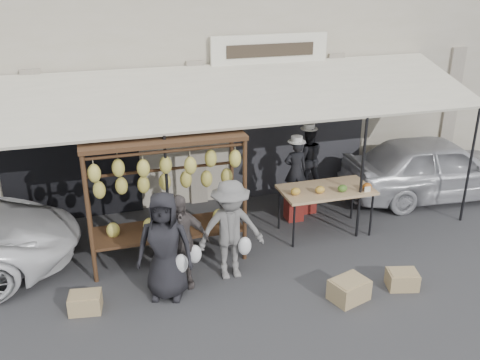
# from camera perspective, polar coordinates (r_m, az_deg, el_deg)

# --- Properties ---
(ground_plane) EXTENTS (90.00, 90.00, 0.00)m
(ground_plane) POSITION_cam_1_polar(r_m,az_deg,el_deg) (8.54, 0.77, -11.82)
(ground_plane) COLOR #2D2D30
(shophouse) EXTENTS (24.00, 6.15, 7.30)m
(shophouse) POSITION_cam_1_polar(r_m,az_deg,el_deg) (13.44, -7.76, 17.38)
(shophouse) COLOR #B6AB9B
(shophouse) RESTS_ON ground_plane
(awning) EXTENTS (10.00, 2.35, 2.92)m
(awning) POSITION_cam_1_polar(r_m,az_deg,el_deg) (9.52, -3.20, 8.87)
(awning) COLOR beige
(awning) RESTS_ON ground_plane
(banana_rack) EXTENTS (2.60, 0.90, 2.24)m
(banana_rack) POSITION_cam_1_polar(r_m,az_deg,el_deg) (8.76, -8.01, 0.48)
(banana_rack) COLOR #492F18
(banana_rack) RESTS_ON ground_plane
(produce_table) EXTENTS (1.70, 0.90, 1.04)m
(produce_table) POSITION_cam_1_polar(r_m,az_deg,el_deg) (9.96, 9.25, -1.15)
(produce_table) COLOR tan
(produce_table) RESTS_ON ground_plane
(vendor_left) EXTENTS (0.48, 0.35, 1.22)m
(vendor_left) POSITION_cam_1_polar(r_m,az_deg,el_deg) (10.34, 5.93, 1.06)
(vendor_left) COLOR black
(vendor_left) RESTS_ON stool_left
(vendor_right) EXTENTS (0.72, 0.61, 1.30)m
(vendor_right) POSITION_cam_1_polar(r_m,az_deg,el_deg) (10.68, 7.22, 2.28)
(vendor_right) COLOR black
(vendor_right) RESTS_ON stool_right
(customer_left) EXTENTS (0.97, 0.79, 1.72)m
(customer_left) POSITION_cam_1_polar(r_m,az_deg,el_deg) (8.09, -8.02, -7.00)
(customer_left) COLOR black
(customer_left) RESTS_ON ground_plane
(customer_mid) EXTENTS (0.94, 0.43, 1.57)m
(customer_mid) POSITION_cam_1_polar(r_m,az_deg,el_deg) (8.35, -6.47, -6.53)
(customer_mid) COLOR #4D4543
(customer_mid) RESTS_ON ground_plane
(customer_right) EXTENTS (1.09, 0.63, 1.69)m
(customer_right) POSITION_cam_1_polar(r_m,az_deg,el_deg) (8.49, -1.01, -5.38)
(customer_right) COLOR slate
(customer_right) RESTS_ON ground_plane
(stool_left) EXTENTS (0.38, 0.38, 0.44)m
(stool_left) POSITION_cam_1_polar(r_m,az_deg,el_deg) (10.67, 5.76, -3.09)
(stool_left) COLOR maroon
(stool_left) RESTS_ON ground_plane
(stool_right) EXTENTS (0.39, 0.39, 0.50)m
(stool_right) POSITION_cam_1_polar(r_m,az_deg,el_deg) (11.02, 6.99, -2.11)
(stool_right) COLOR maroon
(stool_right) RESTS_ON ground_plane
(crate_near_a) EXTENTS (0.65, 0.56, 0.33)m
(crate_near_a) POSITION_cam_1_polar(r_m,az_deg,el_deg) (8.45, 11.55, -11.40)
(crate_near_a) COLOR tan
(crate_near_a) RESTS_ON ground_plane
(crate_near_b) EXTENTS (0.54, 0.46, 0.28)m
(crate_near_b) POSITION_cam_1_polar(r_m,az_deg,el_deg) (8.94, 16.91, -10.12)
(crate_near_b) COLOR tan
(crate_near_b) RESTS_ON ground_plane
(crate_far) EXTENTS (0.51, 0.41, 0.28)m
(crate_far) POSITION_cam_1_polar(r_m,az_deg,el_deg) (8.38, -16.17, -12.44)
(crate_far) COLOR tan
(crate_far) RESTS_ON ground_plane
(sedan) EXTENTS (4.12, 1.94, 1.36)m
(sedan) POSITION_cam_1_polar(r_m,az_deg,el_deg) (12.20, 20.17, 1.31)
(sedan) COLOR #B4B4BA
(sedan) RESTS_ON ground_plane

